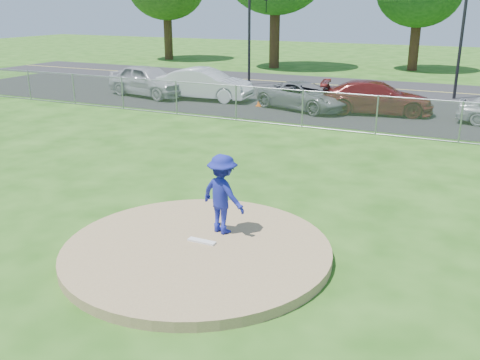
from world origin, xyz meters
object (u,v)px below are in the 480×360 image
at_px(pitcher, 223,194).
at_px(parked_car_white, 205,84).
at_px(traffic_signal_left, 253,29).
at_px(parked_car_gray, 304,96).
at_px(parked_car_darkred, 377,98).
at_px(parked_car_silver, 149,80).
at_px(traffic_cone, 260,99).

height_order(pitcher, parked_car_white, pitcher).
height_order(traffic_signal_left, pitcher, traffic_signal_left).
distance_m(parked_car_white, parked_car_gray, 5.56).
bearing_deg(parked_car_darkred, pitcher, 169.25).
bearing_deg(parked_car_darkred, traffic_signal_left, 45.72).
bearing_deg(pitcher, parked_car_gray, -60.59).
distance_m(traffic_signal_left, pitcher, 23.05).
bearing_deg(parked_car_darkred, parked_car_silver, 81.58).
bearing_deg(parked_car_gray, parked_car_white, 105.58).
relative_size(traffic_signal_left, traffic_cone, 8.27).
xyz_separation_m(parked_car_silver, parked_car_gray, (8.86, 0.01, -0.20)).
bearing_deg(parked_car_silver, parked_car_white, -71.40).
bearing_deg(traffic_cone, parked_car_gray, 3.36).
xyz_separation_m(parked_car_gray, parked_car_darkred, (3.29, 0.52, 0.09)).
height_order(traffic_cone, parked_car_white, parked_car_white).
bearing_deg(parked_car_silver, traffic_cone, -78.25).
distance_m(parked_car_silver, parked_car_darkred, 12.17).
bearing_deg(traffic_signal_left, pitcher, -67.15).
xyz_separation_m(traffic_signal_left, parked_car_white, (0.02, -6.03, -2.54)).
bearing_deg(traffic_signal_left, parked_car_darkred, -33.39).
height_order(parked_car_silver, parked_car_darkred, parked_car_silver).
height_order(traffic_cone, parked_car_darkred, parked_car_darkred).
xyz_separation_m(traffic_signal_left, parked_car_darkred, (8.87, -5.84, -2.62)).
xyz_separation_m(parked_car_silver, parked_car_white, (3.31, 0.34, -0.03)).
xyz_separation_m(traffic_cone, parked_car_silver, (-6.65, 0.12, 0.50)).
height_order(parked_car_white, parked_car_darkred, parked_car_white).
bearing_deg(pitcher, parked_car_darkred, -73.16).
xyz_separation_m(pitcher, parked_car_white, (-8.88, 15.10, -0.23)).
bearing_deg(parked_car_gray, traffic_cone, 112.33).
bearing_deg(traffic_cone, parked_car_white, 172.18).
distance_m(traffic_cone, parked_car_white, 3.40).
height_order(pitcher, parked_car_darkred, pitcher).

